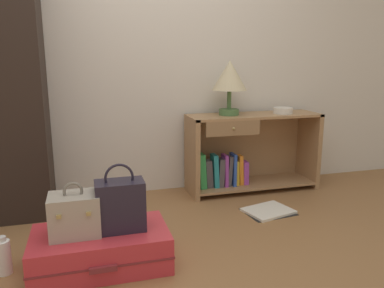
% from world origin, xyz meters
% --- Properties ---
extents(ground_plane, '(9.00, 9.00, 0.00)m').
position_xyz_m(ground_plane, '(0.00, 0.00, 0.00)').
color(ground_plane, olive).
extents(back_wall, '(6.40, 0.10, 2.60)m').
position_xyz_m(back_wall, '(0.00, 1.50, 1.30)').
color(back_wall, silver).
rests_on(back_wall, ground_plane).
extents(bookshelf, '(1.16, 0.38, 0.68)m').
position_xyz_m(bookshelf, '(0.94, 1.26, 0.33)').
color(bookshelf, '#A37A51').
rests_on(bookshelf, ground_plane).
extents(table_lamp, '(0.29, 0.29, 0.46)m').
position_xyz_m(table_lamp, '(0.77, 1.26, 0.99)').
color(table_lamp, '#4C7542').
rests_on(table_lamp, bookshelf).
extents(bowl, '(0.17, 0.17, 0.05)m').
position_xyz_m(bowl, '(1.26, 1.21, 0.70)').
color(bowl, silver).
rests_on(bowl, bookshelf).
extents(suitcase_large, '(0.75, 0.45, 0.21)m').
position_xyz_m(suitcase_large, '(-0.37, 0.26, 0.10)').
color(suitcase_large, '#D1333D').
rests_on(suitcase_large, ground_plane).
extents(train_case, '(0.27, 0.21, 0.30)m').
position_xyz_m(train_case, '(-0.50, 0.26, 0.33)').
color(train_case, '#A89E8E').
rests_on(train_case, suitcase_large).
extents(handbag, '(0.27, 0.16, 0.38)m').
position_xyz_m(handbag, '(-0.25, 0.26, 0.36)').
color(handbag, '#231E2D').
rests_on(handbag, suitcase_large).
extents(bottle, '(0.08, 0.08, 0.21)m').
position_xyz_m(bottle, '(-0.88, 0.32, 0.10)').
color(bottle, white).
rests_on(bottle, ground_plane).
extents(open_book_on_floor, '(0.40, 0.34, 0.02)m').
position_xyz_m(open_book_on_floor, '(0.90, 0.71, 0.01)').
color(open_book_on_floor, white).
rests_on(open_book_on_floor, ground_plane).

